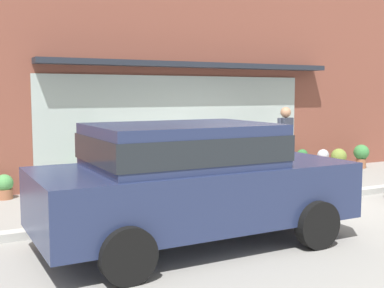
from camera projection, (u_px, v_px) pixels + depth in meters
The scene contains 11 objects.
ground_plane at pixel (267, 204), 9.25m from camera, with size 60.00×60.00×0.00m, color gray.
curb_strip at pixel (273, 203), 9.07m from camera, with size 14.00×0.24×0.12m, color #B2B2AD.
storefront at pixel (189, 78), 11.81m from camera, with size 14.00×0.81×4.98m.
fire_hydrant at pixel (323, 169), 10.73m from camera, with size 0.40×0.36×0.85m.
pedestrian_with_handbag at pixel (285, 140), 10.92m from camera, with size 0.68×0.30×1.76m.
parked_car_navy at pixel (191, 177), 6.67m from camera, with size 4.33×2.08×1.67m.
potted_plant_doorstep at pixel (361, 154), 13.58m from camera, with size 0.42×0.42×0.65m.
potted_plant_corner_tall at pixel (302, 159), 13.04m from camera, with size 0.29×0.29×0.59m.
potted_plant_window_left at pixel (95, 175), 10.11m from camera, with size 0.59×0.59×0.77m.
potted_plant_window_center at pixel (4, 186), 9.63m from camera, with size 0.35×0.35×0.49m.
potted_plant_window_right at pixel (339, 160), 13.03m from camera, with size 0.44×0.44×0.61m.
Camera 1 is at (-5.43, -7.42, 2.08)m, focal length 46.13 mm.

